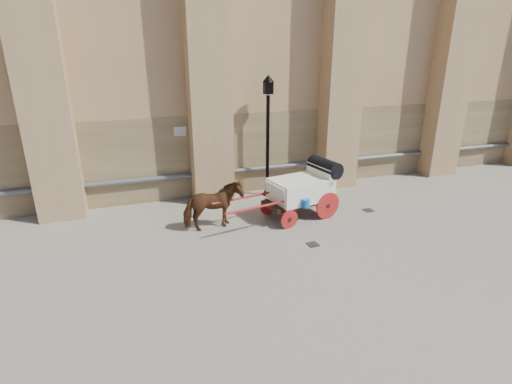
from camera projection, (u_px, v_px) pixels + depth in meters
name	position (u px, v px, depth m)	size (l,w,h in m)	color
ground	(274.00, 237.00, 11.73)	(90.00, 90.00, 0.00)	gray
horse	(213.00, 206.00, 11.99)	(0.80, 1.76, 1.48)	#58351A
carriage	(304.00, 187.00, 12.92)	(4.28, 1.88, 1.82)	black
street_lamp	(268.00, 134.00, 14.24)	(0.41, 0.41, 4.36)	black
drain_grate_near	(313.00, 244.00, 11.27)	(0.32, 0.32, 0.01)	black
drain_grate_far	(368.00, 210.00, 13.61)	(0.32, 0.32, 0.01)	black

